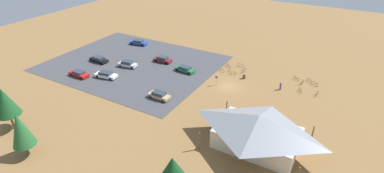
{
  "coord_description": "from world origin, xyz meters",
  "views": [
    {
      "loc": [
        -19.64,
        49.4,
        28.99
      ],
      "look_at": [
        5.44,
        5.62,
        1.2
      ],
      "focal_mm": 27.68,
      "sensor_mm": 36.0,
      "label": 1
    }
  ],
  "objects_px": {
    "pine_center": "(173,170)",
    "bicycle_teal_edge_south": "(233,73)",
    "bicycle_silver_back_row": "(317,94)",
    "car_black_mid_lot": "(99,59)",
    "bicycle_yellow_yard_left": "(302,82)",
    "bicycle_blue_lone_east": "(309,80)",
    "trash_bin": "(244,77)",
    "lot_sign": "(216,79)",
    "bicycle_purple_near_porch": "(228,65)",
    "bicycle_orange_lone_west": "(230,69)",
    "visitor_crossing_yard": "(281,86)",
    "car_tan_inner_stall": "(159,95)",
    "bicycle_blue_front_row": "(244,71)",
    "car_maroon_end_stall": "(163,59)",
    "bicycle_white_trailside": "(222,70)",
    "bicycle_white_by_bin": "(241,65)",
    "car_red_aisle_side": "(79,74)",
    "car_silver_front_row": "(127,64)",
    "bicycle_green_mid_cluster": "(300,90)",
    "bicycle_black_yard_right": "(296,79)",
    "pine_east": "(20,130)",
    "bicycle_red_yard_front": "(315,84)",
    "bike_pavilion": "(258,129)",
    "car_blue_back_corner": "(138,42)",
    "car_green_near_entry": "(185,69)"
  },
  "relations": [
    {
      "from": "pine_center",
      "to": "bicycle_teal_edge_south",
      "type": "distance_m",
      "value": 34.59
    },
    {
      "from": "pine_center",
      "to": "bicycle_silver_back_row",
      "type": "height_order",
      "value": "pine_center"
    },
    {
      "from": "car_black_mid_lot",
      "to": "bicycle_yellow_yard_left",
      "type": "bearing_deg",
      "value": -163.96
    },
    {
      "from": "car_black_mid_lot",
      "to": "bicycle_blue_lone_east",
      "type": "bearing_deg",
      "value": -162.41
    },
    {
      "from": "bicycle_teal_edge_south",
      "to": "bicycle_blue_lone_east",
      "type": "height_order",
      "value": "bicycle_blue_lone_east"
    },
    {
      "from": "trash_bin",
      "to": "lot_sign",
      "type": "bearing_deg",
      "value": 56.18
    },
    {
      "from": "bicycle_purple_near_porch",
      "to": "bicycle_orange_lone_west",
      "type": "height_order",
      "value": "bicycle_purple_near_porch"
    },
    {
      "from": "bicycle_purple_near_porch",
      "to": "visitor_crossing_yard",
      "type": "relative_size",
      "value": 0.93
    },
    {
      "from": "lot_sign",
      "to": "car_black_mid_lot",
      "type": "bearing_deg",
      "value": 6.53
    },
    {
      "from": "car_tan_inner_stall",
      "to": "bicycle_blue_front_row",
      "type": "bearing_deg",
      "value": -117.59
    },
    {
      "from": "bicycle_blue_front_row",
      "to": "bicycle_yellow_yard_left",
      "type": "xyz_separation_m",
      "value": [
        -12.47,
        -0.85,
        -0.0
      ]
    },
    {
      "from": "car_maroon_end_stall",
      "to": "bicycle_white_trailside",
      "type": "bearing_deg",
      "value": -170.65
    },
    {
      "from": "bicycle_orange_lone_west",
      "to": "visitor_crossing_yard",
      "type": "height_order",
      "value": "visitor_crossing_yard"
    },
    {
      "from": "bicycle_white_by_bin",
      "to": "car_red_aisle_side",
      "type": "distance_m",
      "value": 35.97
    },
    {
      "from": "pine_center",
      "to": "car_silver_front_row",
      "type": "xyz_separation_m",
      "value": [
        29.07,
        -25.4,
        -3.11
      ]
    },
    {
      "from": "trash_bin",
      "to": "bicycle_green_mid_cluster",
      "type": "bearing_deg",
      "value": -179.75
    },
    {
      "from": "bicycle_white_by_bin",
      "to": "bicycle_black_yard_right",
      "type": "relative_size",
      "value": 1.25
    },
    {
      "from": "pine_east",
      "to": "car_red_aisle_side",
      "type": "distance_m",
      "value": 25.14
    },
    {
      "from": "lot_sign",
      "to": "car_silver_front_row",
      "type": "height_order",
      "value": "lot_sign"
    },
    {
      "from": "bicycle_white_trailside",
      "to": "bicycle_blue_front_row",
      "type": "bearing_deg",
      "value": -154.66
    },
    {
      "from": "bicycle_red_yard_front",
      "to": "bike_pavilion",
      "type": "bearing_deg",
      "value": 80.13
    },
    {
      "from": "car_blue_back_corner",
      "to": "bicycle_black_yard_right",
      "type": "bearing_deg",
      "value": -179.86
    },
    {
      "from": "bicycle_black_yard_right",
      "to": "car_black_mid_lot",
      "type": "bearing_deg",
      "value": 17.84
    },
    {
      "from": "bicycle_blue_lone_east",
      "to": "bicycle_teal_edge_south",
      "type": "bearing_deg",
      "value": 17.73
    },
    {
      "from": "pine_east",
      "to": "bicycle_yellow_yard_left",
      "type": "relative_size",
      "value": 4.08
    },
    {
      "from": "bicycle_silver_back_row",
      "to": "bicycle_yellow_yard_left",
      "type": "relative_size",
      "value": 1.01
    },
    {
      "from": "car_green_near_entry",
      "to": "car_red_aisle_side",
      "type": "bearing_deg",
      "value": 35.51
    },
    {
      "from": "bicycle_purple_near_porch",
      "to": "bicycle_white_trailside",
      "type": "bearing_deg",
      "value": 87.72
    },
    {
      "from": "bicycle_white_trailside",
      "to": "car_blue_back_corner",
      "type": "height_order",
      "value": "car_blue_back_corner"
    },
    {
      "from": "lot_sign",
      "to": "bicycle_purple_near_porch",
      "type": "distance_m",
      "value": 9.59
    },
    {
      "from": "pine_center",
      "to": "bicycle_white_by_bin",
      "type": "relative_size",
      "value": 3.17
    },
    {
      "from": "bicycle_white_by_bin",
      "to": "bicycle_teal_edge_south",
      "type": "height_order",
      "value": "bicycle_white_by_bin"
    },
    {
      "from": "bike_pavilion",
      "to": "car_red_aisle_side",
      "type": "xyz_separation_m",
      "value": [
        40.81,
        -3.03,
        -2.41
      ]
    },
    {
      "from": "trash_bin",
      "to": "bicycle_black_yard_right",
      "type": "relative_size",
      "value": 0.63
    },
    {
      "from": "car_black_mid_lot",
      "to": "lot_sign",
      "type": "bearing_deg",
      "value": -173.47
    },
    {
      "from": "trash_bin",
      "to": "bicycle_blue_lone_east",
      "type": "distance_m",
      "value": 13.46
    },
    {
      "from": "bike_pavilion",
      "to": "bicycle_yellow_yard_left",
      "type": "height_order",
      "value": "bike_pavilion"
    },
    {
      "from": "bicycle_blue_front_row",
      "to": "bicycle_white_by_bin",
      "type": "bearing_deg",
      "value": -53.93
    },
    {
      "from": "trash_bin",
      "to": "lot_sign",
      "type": "xyz_separation_m",
      "value": [
        3.83,
        5.71,
        0.96
      ]
    },
    {
      "from": "car_silver_front_row",
      "to": "car_red_aisle_side",
      "type": "relative_size",
      "value": 0.97
    },
    {
      "from": "bicycle_red_yard_front",
      "to": "car_blue_back_corner",
      "type": "relative_size",
      "value": 0.31
    },
    {
      "from": "bicycle_white_trailside",
      "to": "bicycle_blue_lone_east",
      "type": "distance_m",
      "value": 18.42
    },
    {
      "from": "lot_sign",
      "to": "bicycle_blue_front_row",
      "type": "xyz_separation_m",
      "value": [
        -2.66,
        -8.6,
        -1.01
      ]
    },
    {
      "from": "pine_east",
      "to": "bicycle_yellow_yard_left",
      "type": "height_order",
      "value": "pine_east"
    },
    {
      "from": "bicycle_green_mid_cluster",
      "to": "car_tan_inner_stall",
      "type": "height_order",
      "value": "car_tan_inner_stall"
    },
    {
      "from": "bicycle_silver_back_row",
      "to": "car_green_near_entry",
      "type": "xyz_separation_m",
      "value": [
        27.42,
        3.68,
        0.32
      ]
    },
    {
      "from": "lot_sign",
      "to": "pine_east",
      "type": "distance_m",
      "value": 35.22
    },
    {
      "from": "bicycle_green_mid_cluster",
      "to": "bicycle_white_trailside",
      "type": "height_order",
      "value": "bicycle_white_trailside"
    },
    {
      "from": "pine_east",
      "to": "bicycle_purple_near_porch",
      "type": "height_order",
      "value": "pine_east"
    },
    {
      "from": "bicycle_green_mid_cluster",
      "to": "visitor_crossing_yard",
      "type": "xyz_separation_m",
      "value": [
        3.68,
        1.04,
        0.53
      ]
    }
  ]
}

